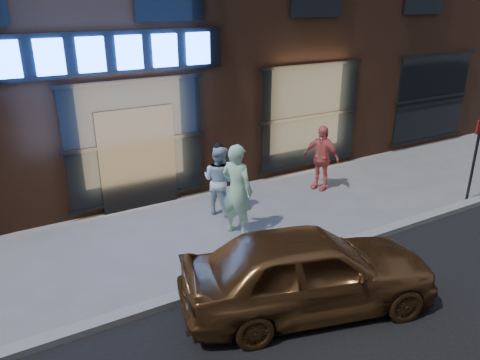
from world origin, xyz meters
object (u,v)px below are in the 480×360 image
object	(u,v)px
passerby	(321,158)
sign_post	(476,153)
man_cap	(219,180)
man_bowtie	(237,190)
gold_sedan	(309,270)

from	to	relation	value
passerby	sign_post	distance (m)	3.62
man_cap	passerby	world-z (taller)	passerby
man_bowtie	man_cap	bearing A→B (deg)	-34.48
gold_sedan	sign_post	distance (m)	6.18
man_cap	sign_post	bearing A→B (deg)	-144.15
man_cap	sign_post	distance (m)	6.11
passerby	sign_post	xyz separation A→B (m)	(2.61, -2.48, 0.41)
man_cap	passerby	distance (m)	2.96
man_bowtie	gold_sedan	xyz separation A→B (m)	(-0.28, -2.79, -0.30)
man_bowtie	gold_sedan	bearing A→B (deg)	146.84
man_bowtie	passerby	world-z (taller)	man_bowtie
man_cap	sign_post	xyz separation A→B (m)	(5.58, -2.47, 0.44)
man_bowtie	sign_post	distance (m)	5.88
man_cap	gold_sedan	world-z (taller)	man_cap
man_cap	passerby	xyz separation A→B (m)	(2.96, 0.01, 0.03)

